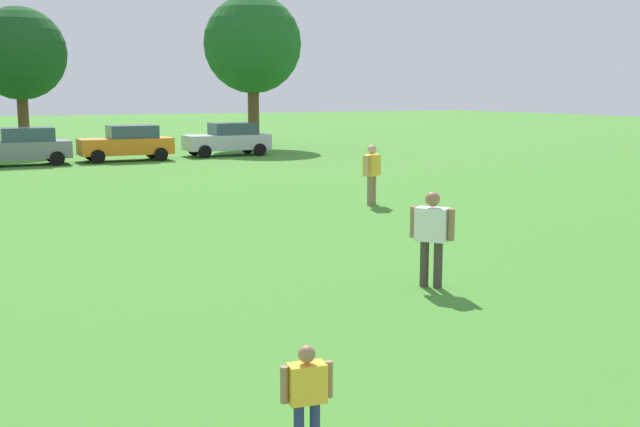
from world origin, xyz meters
TOP-DOWN VIEW (x-y plane):
  - ground_plane at (0.00, 30.00)m, footprint 160.00×160.00m
  - child_kite_flyer at (0.87, 4.66)m, footprint 0.49×0.23m
  - adult_bystander at (5.32, 9.20)m, footprint 0.56×0.64m
  - bystander_near_trees at (9.16, 17.89)m, footprint 0.70×0.59m
  - parked_car_gray_1 at (1.11, 35.22)m, footprint 4.30×2.02m
  - parked_car_orange_2 at (5.84, 35.46)m, footprint 4.30×2.02m
  - parked_car_silver_3 at (11.15, 36.15)m, footprint 4.30×2.02m
  - tree_right at (2.00, 43.89)m, footprint 5.03×5.03m
  - tree_far_right at (14.40, 40.92)m, footprint 5.65×5.65m

SIDE VIEW (x-z plane):
  - ground_plane at x=0.00m, z-range 0.00..0.00m
  - child_kite_flyer at x=0.87m, z-range 0.10..1.14m
  - parked_car_gray_1 at x=1.11m, z-range 0.02..1.70m
  - parked_car_orange_2 at x=5.84m, z-range 0.02..1.70m
  - parked_car_silver_3 at x=11.15m, z-range 0.02..1.70m
  - adult_bystander at x=5.32m, z-range 0.15..1.78m
  - bystander_near_trees at x=9.16m, z-range 0.16..1.91m
  - tree_right at x=2.00m, z-range 1.37..9.21m
  - tree_far_right at x=14.40m, z-range 1.54..10.35m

